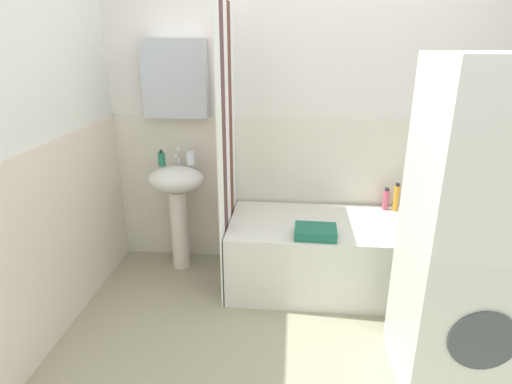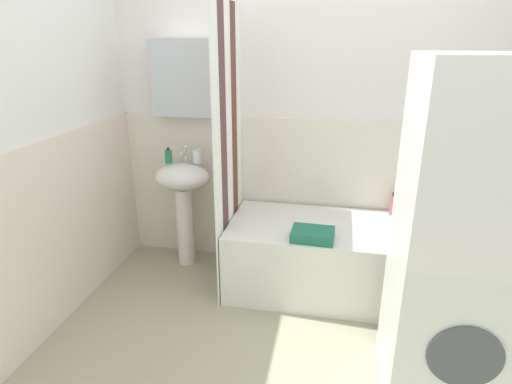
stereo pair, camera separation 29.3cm
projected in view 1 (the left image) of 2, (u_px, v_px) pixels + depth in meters
ground_plane at (307, 366)px, 2.43m from camera, size 4.80×5.60×0.04m
wall_back_tiled at (301, 125)px, 3.22m from camera, size 3.60×0.18×2.40m
wall_left_tiled at (49, 154)px, 2.50m from camera, size 0.07×1.81×2.40m
sink at (177, 195)px, 3.26m from camera, size 0.44×0.34×0.85m
faucet at (178, 156)px, 3.24m from camera, size 0.03×0.12×0.12m
soap_dispenser at (162, 159)px, 3.19m from camera, size 0.05×0.05×0.13m
toothbrush_cup at (191, 158)px, 3.22m from camera, size 0.07×0.07×0.10m
bathtub at (334, 254)px, 3.12m from camera, size 1.54×0.73×0.52m
shower_curtain at (227, 155)px, 2.93m from camera, size 0.01×0.73×2.00m
shampoo_bottle at (423, 200)px, 3.21m from camera, size 0.06×0.06×0.19m
lotion_bottle at (407, 199)px, 3.21m from camera, size 0.05×0.05×0.21m
body_wash_bottle at (396, 198)px, 3.21m from camera, size 0.04×0.04×0.22m
conditioner_bottle at (386, 199)px, 3.24m from camera, size 0.05×0.05×0.18m
towel_folded at (316, 232)px, 2.80m from camera, size 0.29×0.21×0.07m
washer_dryer_stack at (473, 236)px, 2.05m from camera, size 0.58×0.59×1.71m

